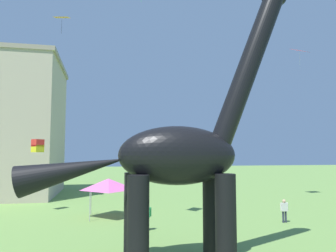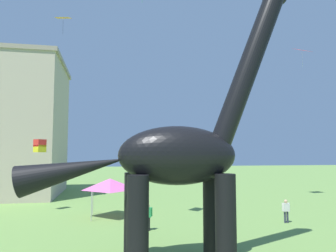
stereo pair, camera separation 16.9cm
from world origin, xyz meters
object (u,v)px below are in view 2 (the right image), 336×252
dinosaur_sculpture (177,155)px  person_strolling_adult (286,209)px  person_photographer (147,214)px  kite_mid_left (302,50)px  kite_mid_right (40,146)px  festival_canopy_tent (110,184)px  kite_far_left (63,18)px

dinosaur_sculpture → person_strolling_adult: (9.61, 7.00, -3.87)m
person_photographer → kite_mid_left: kite_mid_left is taller
person_strolling_adult → kite_mid_left: size_ratio=0.71×
kite_mid_right → kite_mid_left: (27.10, 2.59, 10.94)m
dinosaur_sculpture → festival_canopy_tent: (-2.86, 11.59, -2.32)m
kite_mid_right → kite_mid_left: bearing=5.5°
person_photographer → kite_mid_left: 26.66m
kite_far_left → kite_mid_left: 26.36m
dinosaur_sculpture → person_strolling_adult: dinosaur_sculpture is taller
person_strolling_adult → person_photographer: (-10.12, -0.48, 0.05)m
kite_mid_left → dinosaur_sculpture: bearing=-136.6°
kite_mid_left → festival_canopy_tent: bearing=-164.9°
kite_mid_left → person_strolling_adult: bearing=-130.2°
person_photographer → festival_canopy_tent: (-2.35, 5.07, 1.50)m
kite_mid_left → kite_far_left: bearing=-159.3°
person_photographer → festival_canopy_tent: festival_canopy_tent is taller
dinosaur_sculpture → festival_canopy_tent: 12.16m
dinosaur_sculpture → kite_mid_right: (-8.80, 14.71, 0.77)m
dinosaur_sculpture → kite_mid_right: 17.16m
festival_canopy_tent → kite_mid_left: 26.02m
dinosaur_sculpture → person_photographer: bearing=81.2°
kite_far_left → person_strolling_adult: bearing=-3.7°
dinosaur_sculpture → person_strolling_adult: 12.50m
kite_mid_right → festival_canopy_tent: bearing=-27.7°
festival_canopy_tent → kite_mid_left: (21.15, 5.70, 14.03)m
festival_canopy_tent → kite_far_left: bearing=-133.9°
festival_canopy_tent → dinosaur_sculpture: bearing=-76.2°
dinosaur_sculpture → kite_mid_right: size_ratio=12.18×
festival_canopy_tent → kite_far_left: (-3.43, -3.57, 11.81)m
festival_canopy_tent → kite_mid_right: bearing=152.3°
dinosaur_sculpture → festival_canopy_tent: dinosaur_sculpture is taller
person_strolling_adult → kite_far_left: kite_far_left is taller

